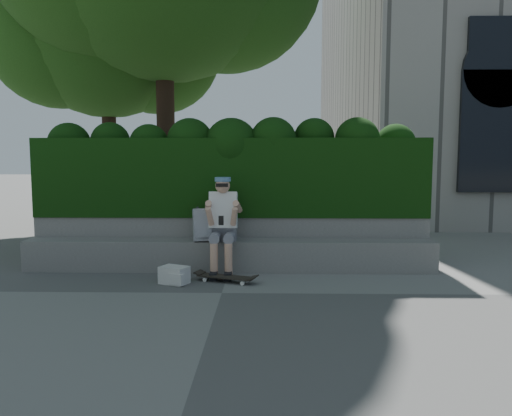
{
  "coord_description": "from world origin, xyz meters",
  "views": [
    {
      "loc": [
        0.55,
        -5.98,
        1.67
      ],
      "look_at": [
        0.4,
        1.0,
        0.95
      ],
      "focal_mm": 35.0,
      "sensor_mm": 36.0,
      "label": 1
    }
  ],
  "objects_px": {
    "person": "(223,221)",
    "backpack_plaid": "(204,225)",
    "skateboard": "(226,277)",
    "backpack_ground": "(174,275)"
  },
  "relations": [
    {
      "from": "backpack_plaid",
      "to": "person",
      "type": "bearing_deg",
      "value": -30.16
    },
    {
      "from": "person",
      "to": "skateboard",
      "type": "bearing_deg",
      "value": -81.38
    },
    {
      "from": "person",
      "to": "backpack_plaid",
      "type": "distance_m",
      "value": 0.3
    },
    {
      "from": "person",
      "to": "backpack_plaid",
      "type": "relative_size",
      "value": 2.95
    },
    {
      "from": "skateboard",
      "to": "backpack_ground",
      "type": "xyz_separation_m",
      "value": [
        -0.68,
        -0.09,
        0.05
      ]
    },
    {
      "from": "person",
      "to": "skateboard",
      "type": "relative_size",
      "value": 1.73
    },
    {
      "from": "person",
      "to": "skateboard",
      "type": "distance_m",
      "value": 0.87
    },
    {
      "from": "skateboard",
      "to": "backpack_plaid",
      "type": "height_order",
      "value": "backpack_plaid"
    },
    {
      "from": "person",
      "to": "skateboard",
      "type": "height_order",
      "value": "person"
    },
    {
      "from": "skateboard",
      "to": "person",
      "type": "bearing_deg",
      "value": 117.99
    }
  ]
}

